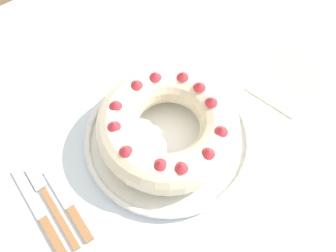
# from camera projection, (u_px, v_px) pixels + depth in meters

# --- Properties ---
(ground_plane) EXTENTS (8.00, 8.00, 0.00)m
(ground_plane) POSITION_uv_depth(u_px,v_px,m) (175.00, 234.00, 1.45)
(ground_plane) COLOR brown
(dining_table) EXTENTS (1.56, 1.17, 0.74)m
(dining_table) POSITION_uv_depth(u_px,v_px,m) (180.00, 157.00, 0.88)
(dining_table) COLOR silver
(dining_table) RESTS_ON ground_plane
(serving_dish) EXTENTS (0.34, 0.34, 0.02)m
(serving_dish) POSITION_uv_depth(u_px,v_px,m) (168.00, 138.00, 0.80)
(serving_dish) COLOR white
(serving_dish) RESTS_ON dining_table
(bundt_cake) EXTENTS (0.28, 0.28, 0.09)m
(bundt_cake) POSITION_uv_depth(u_px,v_px,m) (168.00, 126.00, 0.76)
(bundt_cake) COLOR beige
(bundt_cake) RESTS_ON serving_dish
(fork) EXTENTS (0.02, 0.19, 0.01)m
(fork) POSITION_uv_depth(u_px,v_px,m) (49.00, 199.00, 0.75)
(fork) COLOR #936038
(fork) RESTS_ON dining_table
(serving_knife) EXTENTS (0.02, 0.22, 0.01)m
(serving_knife) POSITION_uv_depth(u_px,v_px,m) (44.00, 220.00, 0.73)
(serving_knife) COLOR #936038
(serving_knife) RESTS_ON dining_table
(cake_knife) EXTENTS (0.02, 0.17, 0.01)m
(cake_knife) POSITION_uv_depth(u_px,v_px,m) (71.00, 209.00, 0.74)
(cake_knife) COLOR #936038
(cake_knife) RESTS_ON dining_table
(napkin) EXTENTS (0.20, 0.16, 0.00)m
(napkin) POSITION_uv_depth(u_px,v_px,m) (289.00, 79.00, 0.89)
(napkin) COLOR beige
(napkin) RESTS_ON dining_table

